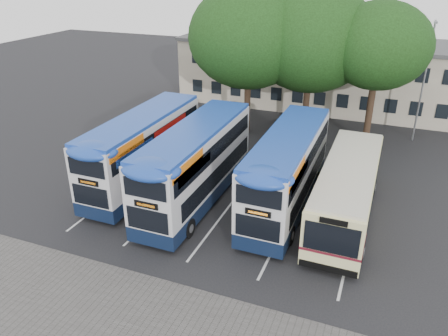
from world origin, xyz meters
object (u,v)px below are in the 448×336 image
object	(u,v)px
tree_mid	(312,38)
bus_dd_mid	(197,161)
lamp_post	(425,76)
tree_left	(249,37)
bus_single	(348,188)
bus_dd_left	(144,147)
tree_right	(379,46)
bus_dd_right	(287,168)

from	to	relation	value
tree_mid	bus_dd_mid	size ratio (longest dim) A/B	1.06
lamp_post	bus_dd_mid	size ratio (longest dim) A/B	0.83
tree_left	bus_single	distance (m)	15.38
tree_left	bus_dd_left	distance (m)	12.61
lamp_post	tree_mid	bearing A→B (deg)	-170.32
bus_dd_left	bus_dd_mid	distance (m)	4.07
bus_dd_mid	tree_left	bearing A→B (deg)	95.03
lamp_post	bus_dd_left	bearing A→B (deg)	-138.29
tree_mid	bus_dd_left	xyz separation A→B (m)	(-7.40, -12.60, -5.08)
tree_right	lamp_post	bearing A→B (deg)	31.46
bus_dd_left	bus_single	xyz separation A→B (m)	(12.29, 0.39, -0.64)
tree_right	bus_single	bearing A→B (deg)	-90.20
bus_dd_left	bus_single	world-z (taller)	bus_dd_left
lamp_post	tree_left	size ratio (longest dim) A/B	0.78
tree_mid	bus_single	bearing A→B (deg)	-68.18
tree_left	tree_right	xyz separation A→B (m)	(9.41, 0.82, -0.23)
tree_mid	bus_single	world-z (taller)	tree_mid
bus_single	bus_dd_left	bearing A→B (deg)	-178.17
tree_left	bus_dd_left	bearing A→B (deg)	-104.73
lamp_post	tree_right	distance (m)	4.62
tree_right	bus_single	world-z (taller)	tree_right
tree_left	bus_single	bearing A→B (deg)	-48.88
tree_left	bus_dd_left	size ratio (longest dim) A/B	1.08
tree_left	tree_mid	size ratio (longest dim) A/B	1.00
bus_dd_right	bus_single	distance (m)	3.39
tree_left	tree_mid	bearing A→B (deg)	18.29
lamp_post	tree_mid	world-z (taller)	tree_mid
lamp_post	tree_right	world-z (taller)	tree_right
tree_right	bus_dd_mid	distance (m)	16.05
tree_right	bus_dd_mid	bearing A→B (deg)	-123.11
bus_dd_left	bus_dd_mid	bearing A→B (deg)	-12.25
tree_right	bus_dd_mid	size ratio (longest dim) A/B	0.96
tree_mid	tree_right	distance (m)	4.98
lamp_post	bus_dd_left	size ratio (longest dim) A/B	0.84
bus_dd_mid	bus_dd_right	bearing A→B (deg)	13.63
tree_mid	tree_right	size ratio (longest dim) A/B	1.10
lamp_post	tree_right	xyz separation A→B (m)	(-3.41, -2.09, 2.31)
tree_mid	bus_dd_mid	world-z (taller)	tree_mid
bus_dd_mid	bus_single	world-z (taller)	bus_dd_mid
bus_single	tree_right	bearing A→B (deg)	89.80
bus_dd_right	bus_single	bearing A→B (deg)	0.84
lamp_post	bus_dd_right	bearing A→B (deg)	-116.35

